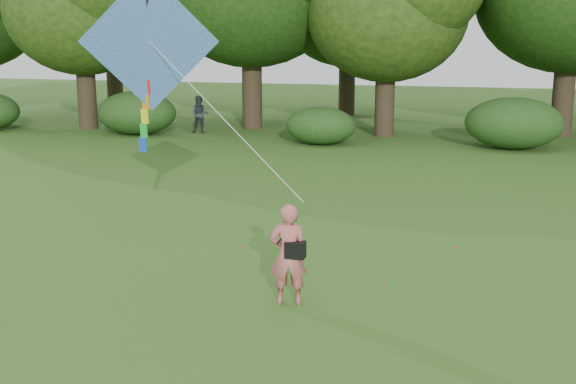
# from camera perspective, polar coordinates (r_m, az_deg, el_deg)

# --- Properties ---
(ground) EXTENTS (100.00, 100.00, 0.00)m
(ground) POSITION_cam_1_polar(r_m,az_deg,el_deg) (10.47, 3.14, -10.69)
(ground) COLOR #265114
(ground) RESTS_ON ground
(man_kite_flyer) EXTENTS (0.66, 0.51, 1.60)m
(man_kite_flyer) POSITION_cam_1_polar(r_m,az_deg,el_deg) (11.08, 0.02, -4.97)
(man_kite_flyer) COLOR #C35E5B
(man_kite_flyer) RESTS_ON ground
(bystander_left) EXTENTS (0.91, 0.80, 1.58)m
(bystander_left) POSITION_cam_1_polar(r_m,az_deg,el_deg) (30.72, -6.97, 6.09)
(bystander_left) COLOR #2A3039
(bystander_left) RESTS_ON ground
(crossbody_bag) EXTENTS (0.43, 0.20, 0.67)m
(crossbody_bag) POSITION_cam_1_polar(r_m,az_deg,el_deg) (10.99, 0.57, -4.53)
(crossbody_bag) COLOR black
(crossbody_bag) RESTS_ON ground
(flying_kite) EXTENTS (4.33, 2.07, 3.54)m
(flying_kite) POSITION_cam_1_polar(r_m,az_deg,el_deg) (13.07, -10.89, 11.40)
(flying_kite) COLOR #2751AB
(flying_kite) RESTS_ON ground
(shrub_band) EXTENTS (39.15, 3.22, 1.88)m
(shrub_band) POSITION_cam_1_polar(r_m,az_deg,el_deg) (27.35, 9.59, 5.39)
(shrub_band) COLOR #264919
(shrub_band) RESTS_ON ground
(fallen_leaves) EXTENTS (9.89, 14.08, 0.01)m
(fallen_leaves) POSITION_cam_1_polar(r_m,az_deg,el_deg) (16.00, 13.42, -2.80)
(fallen_leaves) COLOR brown
(fallen_leaves) RESTS_ON ground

